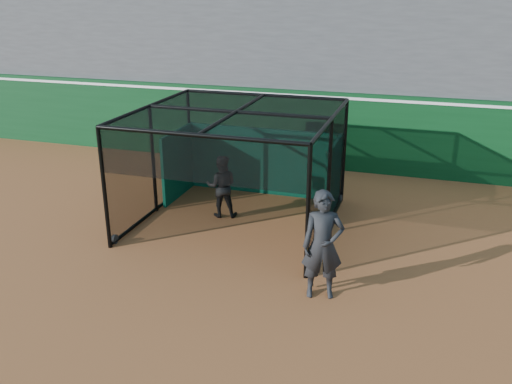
% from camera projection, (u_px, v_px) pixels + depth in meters
% --- Properties ---
extents(ground, '(120.00, 120.00, 0.00)m').
position_uv_depth(ground, '(204.00, 292.00, 10.51)').
color(ground, brown).
rests_on(ground, ground).
extents(outfield_wall, '(50.00, 0.50, 2.50)m').
position_uv_depth(outfield_wall, '(304.00, 127.00, 17.65)').
color(outfield_wall, '#0A3817').
rests_on(outfield_wall, ground).
extents(grandstand, '(50.00, 7.85, 8.95)m').
position_uv_depth(grandstand, '(329.00, 19.00, 19.89)').
color(grandstand, '#4C4C4F').
rests_on(grandstand, ground).
extents(batting_cage, '(4.64, 4.63, 2.80)m').
position_uv_depth(batting_cage, '(237.00, 169.00, 13.22)').
color(batting_cage, black).
rests_on(batting_cage, ground).
extents(batter, '(0.93, 0.81, 1.62)m').
position_uv_depth(batter, '(222.00, 186.00, 13.76)').
color(batter, black).
rests_on(batter, ground).
extents(on_deck_player, '(0.88, 0.70, 2.12)m').
position_uv_depth(on_deck_player, '(323.00, 245.00, 10.03)').
color(on_deck_player, black).
rests_on(on_deck_player, ground).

